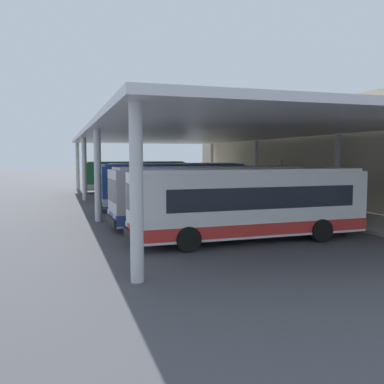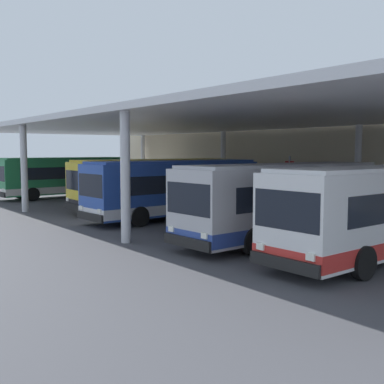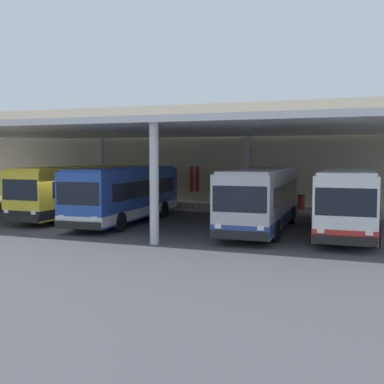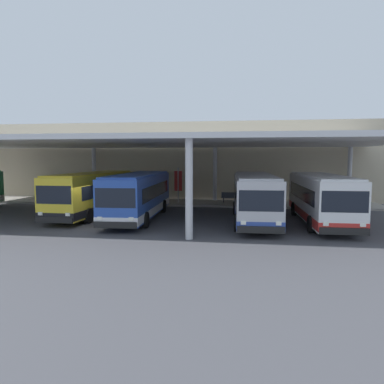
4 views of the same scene
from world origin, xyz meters
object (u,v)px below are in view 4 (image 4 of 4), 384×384
object	(u,v)px
bus_second_bay	(93,193)
bus_far_bay	(254,197)
bench_waiting	(231,197)
bus_middle_bay	(139,195)
banner_sign	(178,183)
bus_departing	(321,198)
trash_bin	(260,197)

from	to	relation	value
bus_second_bay	bus_far_bay	world-z (taller)	same
bench_waiting	bus_middle_bay	bearing A→B (deg)	-125.26
bench_waiting	banner_sign	bearing A→B (deg)	-169.63
bus_second_bay	bus_middle_bay	xyz separation A→B (m)	(3.86, -1.02, 0.00)
bus_second_bay	bus_departing	xyz separation A→B (m)	(16.11, -0.90, 0.00)
bus_far_bay	banner_sign	xyz separation A→B (m)	(-6.64, 7.92, 0.32)
bus_second_bay	bus_middle_bay	distance (m)	4.00
bus_far_bay	bus_departing	world-z (taller)	same
bus_far_bay	bench_waiting	size ratio (longest dim) A/B	5.90
bus_second_bay	bus_far_bay	size ratio (longest dim) A/B	1.00
bench_waiting	trash_bin	world-z (taller)	trash_bin
bench_waiting	banner_sign	distance (m)	5.04
bus_second_bay	bus_departing	bearing A→B (deg)	-3.20
bus_far_bay	trash_bin	xyz separation A→B (m)	(0.72, 9.11, -0.98)
bus_second_bay	banner_sign	size ratio (longest dim) A/B	3.31
bus_second_bay	trash_bin	world-z (taller)	bus_second_bay
bus_departing	banner_sign	distance (m)	13.34
bus_departing	banner_sign	xyz separation A→B (m)	(-10.92, 7.65, 0.32)
bench_waiting	bus_second_bay	bearing A→B (deg)	-142.60
trash_bin	banner_sign	distance (m)	7.57
bus_middle_bay	bus_far_bay	size ratio (longest dim) A/B	1.00
bus_far_bay	bus_departing	bearing A→B (deg)	3.51
bench_waiting	banner_sign	xyz separation A→B (m)	(-4.79, -0.88, 1.32)
banner_sign	bus_middle_bay	bearing A→B (deg)	-99.68
bench_waiting	trash_bin	size ratio (longest dim) A/B	1.84
bus_second_bay	bench_waiting	size ratio (longest dim) A/B	5.88
bus_second_bay	bench_waiting	bearing A→B (deg)	37.40
banner_sign	bus_second_bay	bearing A→B (deg)	-127.55
bus_departing	trash_bin	xyz separation A→B (m)	(-3.55, 8.85, -0.98)
bus_departing	banner_sign	bearing A→B (deg)	144.96
bus_middle_bay	banner_sign	world-z (taller)	banner_sign
bus_far_bay	bus_departing	size ratio (longest dim) A/B	1.00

